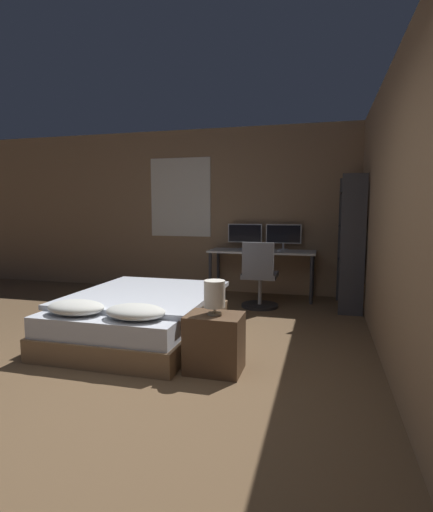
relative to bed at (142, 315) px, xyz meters
The scene contains 13 objects.
ground_plane 1.48m from the bed, 74.50° to the right, with size 20.00×20.00×0.00m, color brown.
wall_back 2.87m from the bed, 81.79° to the left, with size 12.00×0.08×2.70m.
wall_side_right 2.70m from the bed, ahead, with size 0.06×12.00×2.70m.
bed is the anchor object (origin of this frame).
nightstand 1.23m from the bed, 34.42° to the right, with size 0.47×0.37×0.50m.
bedside_lamp 1.31m from the bed, 34.42° to the right, with size 0.18×0.18×0.29m.
desk 2.49m from the bed, 66.72° to the left, with size 1.64×0.59×0.75m.
monitor_left 2.64m from the bed, 74.90° to the left, with size 0.55×0.16×0.40m.
monitor_right 2.86m from the bed, 62.41° to the left, with size 0.55×0.16×0.40m.
keyboard 2.34m from the bed, 64.84° to the left, with size 0.39×0.13×0.02m.
computer_mouse 2.47m from the bed, 58.71° to the left, with size 0.07×0.05×0.04m.
office_chair 1.91m from the bed, 56.92° to the left, with size 0.52×0.52×0.94m.
bookshelf 3.00m from the bed, 39.03° to the left, with size 0.31×0.88×1.84m.
Camera 1 is at (1.50, -2.48, 1.40)m, focal length 28.00 mm.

